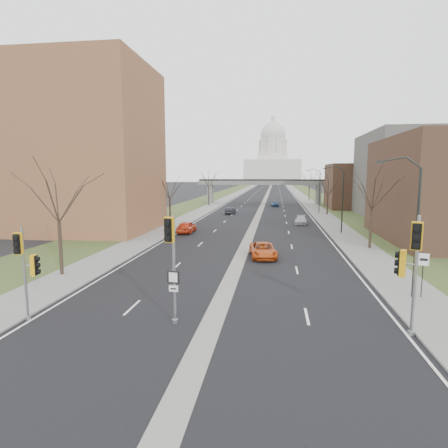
% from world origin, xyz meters
% --- Properties ---
extents(ground, '(700.00, 700.00, 0.00)m').
position_xyz_m(ground, '(0.00, 0.00, 0.00)').
color(ground, black).
rests_on(ground, ground).
extents(road_surface, '(20.00, 600.00, 0.01)m').
position_xyz_m(road_surface, '(0.00, 150.00, 0.01)').
color(road_surface, black).
rests_on(road_surface, ground).
extents(median_strip, '(1.20, 600.00, 0.02)m').
position_xyz_m(median_strip, '(0.00, 150.00, 0.00)').
color(median_strip, gray).
rests_on(median_strip, ground).
extents(sidewalk_right, '(4.00, 600.00, 0.12)m').
position_xyz_m(sidewalk_right, '(12.00, 150.00, 0.06)').
color(sidewalk_right, gray).
rests_on(sidewalk_right, ground).
extents(sidewalk_left, '(4.00, 600.00, 0.12)m').
position_xyz_m(sidewalk_left, '(-12.00, 150.00, 0.06)').
color(sidewalk_left, gray).
rests_on(sidewalk_left, ground).
extents(grass_verge_right, '(8.00, 600.00, 0.10)m').
position_xyz_m(grass_verge_right, '(18.00, 150.00, 0.05)').
color(grass_verge_right, '#324720').
rests_on(grass_verge_right, ground).
extents(grass_verge_left, '(8.00, 600.00, 0.10)m').
position_xyz_m(grass_verge_left, '(-18.00, 150.00, 0.05)').
color(grass_verge_left, '#324720').
rests_on(grass_verge_left, ground).
extents(apartment_building, '(25.00, 16.00, 22.00)m').
position_xyz_m(apartment_building, '(-26.00, 30.00, 11.00)').
color(apartment_building, brown).
rests_on(apartment_building, ground).
extents(commercial_block_mid, '(18.00, 22.00, 15.00)m').
position_xyz_m(commercial_block_mid, '(28.00, 52.00, 7.50)').
color(commercial_block_mid, '#56544F').
rests_on(commercial_block_mid, ground).
extents(commercial_block_far, '(14.00, 14.00, 10.00)m').
position_xyz_m(commercial_block_far, '(22.00, 70.00, 5.00)').
color(commercial_block_far, '#452E20').
rests_on(commercial_block_far, ground).
extents(pedestrian_bridge, '(34.00, 3.00, 6.45)m').
position_xyz_m(pedestrian_bridge, '(0.00, 80.00, 4.84)').
color(pedestrian_bridge, slate).
rests_on(pedestrian_bridge, ground).
extents(capitol, '(48.00, 42.00, 55.75)m').
position_xyz_m(capitol, '(0.00, 320.00, 18.60)').
color(capitol, silver).
rests_on(capitol, ground).
extents(streetlight_near, '(2.61, 0.20, 8.70)m').
position_xyz_m(streetlight_near, '(10.99, 6.00, 6.95)').
color(streetlight_near, black).
rests_on(streetlight_near, sidewalk_right).
extents(streetlight_mid, '(2.61, 0.20, 8.70)m').
position_xyz_m(streetlight_mid, '(10.99, 32.00, 6.95)').
color(streetlight_mid, black).
rests_on(streetlight_mid, sidewalk_right).
extents(streetlight_far, '(2.61, 0.20, 8.70)m').
position_xyz_m(streetlight_far, '(10.99, 58.00, 6.95)').
color(streetlight_far, black).
rests_on(streetlight_far, sidewalk_right).
extents(tree_left_a, '(7.20, 7.20, 9.40)m').
position_xyz_m(tree_left_a, '(-13.00, 8.00, 6.64)').
color(tree_left_a, '#382B21').
rests_on(tree_left_a, sidewalk_left).
extents(tree_left_b, '(6.75, 6.75, 8.81)m').
position_xyz_m(tree_left_b, '(-13.00, 38.00, 6.23)').
color(tree_left_b, '#382B21').
rests_on(tree_left_b, sidewalk_left).
extents(tree_left_c, '(7.65, 7.65, 9.99)m').
position_xyz_m(tree_left_c, '(-13.00, 72.00, 7.04)').
color(tree_left_c, '#382B21').
rests_on(tree_left_c, sidewalk_left).
extents(tree_right_a, '(7.20, 7.20, 9.40)m').
position_xyz_m(tree_right_a, '(13.00, 22.00, 6.64)').
color(tree_right_a, '#382B21').
rests_on(tree_right_a, sidewalk_right).
extents(tree_right_b, '(6.30, 6.30, 8.22)m').
position_xyz_m(tree_right_b, '(13.00, 55.00, 5.82)').
color(tree_right_b, '#382B21').
rests_on(tree_right_b, sidewalk_right).
extents(tree_right_c, '(7.65, 7.65, 9.99)m').
position_xyz_m(tree_right_c, '(13.00, 95.00, 7.04)').
color(tree_right_c, '#382B21').
rests_on(tree_right_c, sidewalk_right).
extents(signal_pole_left, '(0.84, 1.05, 5.03)m').
position_xyz_m(signal_pole_left, '(-9.58, -0.69, 3.29)').
color(signal_pole_left, gray).
rests_on(signal_pole_left, ground).
extents(signal_pole_median, '(0.66, 0.94, 5.69)m').
position_xyz_m(signal_pole_median, '(-1.95, -0.18, 3.96)').
color(signal_pole_median, gray).
rests_on(signal_pole_median, ground).
extents(signal_pole_right, '(0.97, 1.35, 5.86)m').
position_xyz_m(signal_pole_right, '(9.51, 0.14, 3.84)').
color(signal_pole_right, gray).
rests_on(signal_pole_right, ground).
extents(speed_limit_sign, '(0.59, 0.19, 2.78)m').
position_xyz_m(speed_limit_sign, '(12.31, 6.00, 2.03)').
color(speed_limit_sign, black).
rests_on(speed_limit_sign, sidewalk_right).
extents(car_left_near, '(2.00, 4.69, 1.58)m').
position_xyz_m(car_left_near, '(-8.45, 30.02, 0.79)').
color(car_left_near, red).
rests_on(car_left_near, ground).
extents(car_left_far, '(1.84, 4.06, 1.29)m').
position_xyz_m(car_left_far, '(-5.48, 54.06, 0.65)').
color(car_left_far, black).
rests_on(car_left_far, ground).
extents(car_right_near, '(2.96, 5.25, 1.39)m').
position_xyz_m(car_right_near, '(2.11, 16.46, 0.69)').
color(car_right_near, '#BE4914').
rests_on(car_right_near, ground).
extents(car_right_mid, '(2.18, 4.57, 1.28)m').
position_xyz_m(car_right_mid, '(7.16, 40.78, 0.64)').
color(car_right_mid, '#AEAEB6').
rests_on(car_right_mid, ground).
extents(car_right_far, '(2.09, 4.12, 1.35)m').
position_xyz_m(car_right_far, '(3.07, 72.41, 0.67)').
color(car_right_far, navy).
rests_on(car_right_far, ground).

